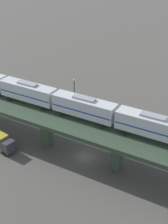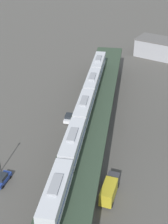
{
  "view_description": "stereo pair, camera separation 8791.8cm",
  "coord_description": "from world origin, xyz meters",
  "px_view_note": "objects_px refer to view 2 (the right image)",
  "views": [
    {
      "loc": [
        30.66,
        35.62,
        36.1
      ],
      "look_at": [
        -0.99,
        -1.39,
        8.77
      ],
      "focal_mm": 50.0,
      "sensor_mm": 36.0,
      "label": 1
    },
    {
      "loc": [
        26.88,
        -51.94,
        43.04
      ],
      "look_at": [
        -0.99,
        -1.39,
        8.77
      ],
      "focal_mm": 50.0,
      "sensor_mm": 36.0,
      "label": 2
    }
  ],
  "objects_px": {
    "street_car_blue": "(2,179)",
    "street_car_white": "(69,118)",
    "subway_train": "(84,108)",
    "delivery_truck": "(110,189)"
  },
  "relations": [
    {
      "from": "subway_train",
      "to": "street_car_blue",
      "type": "xyz_separation_m",
      "value": [
        -8.02,
        -18.48,
        -8.87
      ]
    },
    {
      "from": "street_car_white",
      "to": "delivery_truck",
      "type": "xyz_separation_m",
      "value": [
        20.22,
        -18.8,
        0.82
      ]
    },
    {
      "from": "subway_train",
      "to": "delivery_truck",
      "type": "bearing_deg",
      "value": -44.55
    },
    {
      "from": "subway_train",
      "to": "street_car_blue",
      "type": "distance_m",
      "value": 22.01
    },
    {
      "from": "street_car_blue",
      "to": "delivery_truck",
      "type": "height_order",
      "value": "delivery_truck"
    },
    {
      "from": "street_car_white",
      "to": "delivery_truck",
      "type": "bearing_deg",
      "value": -42.91
    },
    {
      "from": "street_car_white",
      "to": "street_car_blue",
      "type": "bearing_deg",
      "value": -89.05
    },
    {
      "from": "subway_train",
      "to": "delivery_truck",
      "type": "relative_size",
      "value": 7.97
    },
    {
      "from": "street_car_blue",
      "to": "street_car_white",
      "type": "height_order",
      "value": "same"
    },
    {
      "from": "street_car_blue",
      "to": "delivery_truck",
      "type": "distance_m",
      "value": 20.98
    }
  ]
}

